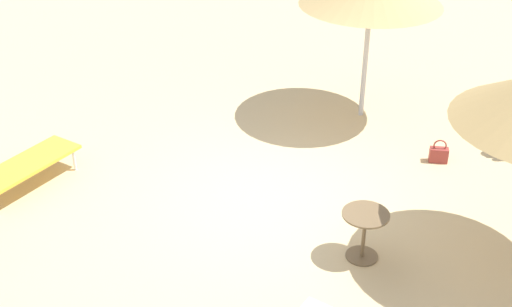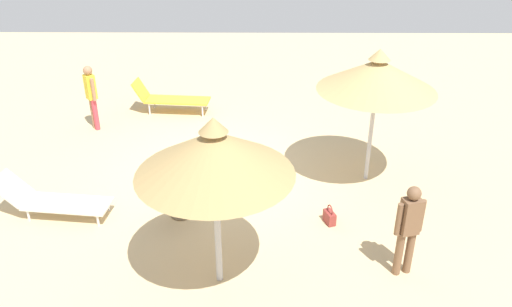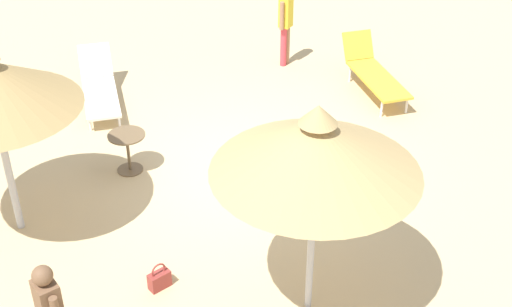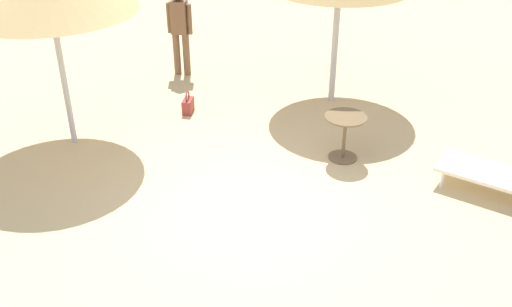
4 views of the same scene
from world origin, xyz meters
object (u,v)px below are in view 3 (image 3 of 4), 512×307
Objects in this scene: parasol_umbrella_center at (316,148)px; side_table_round at (128,146)px; lounge_chair_edge at (373,71)px; handbag at (159,279)px; person_standing_back at (286,21)px; lounge_chair_near_right at (99,87)px.

side_table_round is (-3.81, -1.42, -1.89)m from parasol_umbrella_center.
lounge_chair_edge is 6.52m from handbag.
handbag is 2.85m from side_table_round.
handbag is at bearing -120.82° from parasol_umbrella_center.
person_standing_back is at bearing 159.21° from parasol_umbrella_center.
lounge_chair_near_right is at bearing -167.19° from parasol_umbrella_center.
parasol_umbrella_center is at bearing -36.69° from lounge_chair_edge.
lounge_chair_edge is at bearing 101.45° from side_table_round.
person_standing_back reaches higher than handbag.
person_standing_back is 7.01m from handbag.
handbag is at bearing -2.51° from lounge_chair_near_right.
lounge_chair_edge is 3.13× the size of side_table_round.
side_table_round is at bearing -54.82° from person_standing_back.
lounge_chair_edge reaches higher than handbag.
lounge_chair_near_right is 3.26× the size of side_table_round.
handbag is (5.59, -4.16, -0.83)m from person_standing_back.
side_table_round is (2.76, -3.92, -0.50)m from person_standing_back.
side_table_round is at bearing 0.19° from lounge_chair_near_right.
lounge_chair_edge reaches higher than side_table_round.
lounge_chair_edge is 5.36× the size of handbag.
lounge_chair_near_right is (-6.27, -1.43, -2.01)m from parasol_umbrella_center.
person_standing_back reaches higher than side_table_round.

